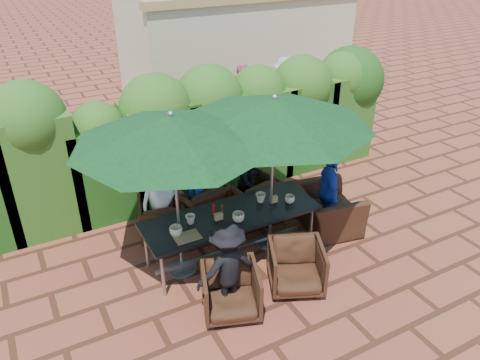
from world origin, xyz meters
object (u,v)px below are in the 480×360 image
chair_far_right (249,195)px  dining_table (231,218)px  chair_end_right (327,204)px  chair_far_mid (197,202)px  chair_near_left (231,289)px  umbrella_right (274,112)px  chair_far_left (162,217)px  chair_near_right (296,264)px  umbrella_left (172,130)px

chair_far_right → dining_table: bearing=37.2°
chair_end_right → chair_far_mid: bearing=70.1°
chair_far_right → chair_end_right: chair_end_right is taller
chair_far_right → chair_near_left: size_ratio=1.14×
chair_far_mid → chair_end_right: 2.15m
umbrella_right → chair_end_right: 2.05m
dining_table → umbrella_right: 1.68m
chair_far_left → chair_near_right: bearing=136.9°
umbrella_right → chair_far_mid: umbrella_right is taller
chair_near_left → chair_near_right: (1.01, 0.00, 0.01)m
umbrella_left → chair_near_right: bearing=-40.6°
chair_far_left → chair_far_right: 1.52m
chair_far_mid → umbrella_right: bearing=110.3°
chair_far_mid → chair_far_right: (0.89, -0.20, -0.01)m
chair_near_right → chair_end_right: bearing=62.0°
chair_far_left → chair_far_mid: 0.63m
dining_table → umbrella_right: size_ratio=0.95×
umbrella_left → chair_end_right: bearing=-2.6°
chair_far_left → chair_end_right: bearing=173.1°
dining_table → chair_far_mid: (-0.11, 1.04, -0.25)m
umbrella_right → chair_far_right: 1.99m
chair_near_left → chair_far_left: bearing=114.8°
dining_table → chair_near_left: (-0.55, -1.04, -0.31)m
chair_near_left → chair_end_right: size_ratio=0.69×
chair_far_left → chair_far_right: (1.51, -0.15, 0.05)m
umbrella_left → chair_near_left: bearing=-77.1°
chair_far_right → chair_near_right: chair_far_right is taller
chair_far_mid → chair_end_right: size_ratio=0.80×
chair_far_mid → chair_near_right: 2.15m
chair_end_right → chair_near_left: bearing=124.1°
umbrella_left → chair_near_left: size_ratio=3.55×
umbrella_right → chair_near_left: bearing=-140.1°
chair_far_mid → chair_near_left: chair_far_mid is taller
chair_near_left → umbrella_right: bearing=59.4°
chair_far_mid → chair_near_left: 2.12m
chair_near_left → umbrella_left: bearing=122.4°
dining_table → chair_near_left: size_ratio=3.56×
umbrella_right → umbrella_left: bearing=177.4°
dining_table → umbrella_left: bearing=176.7°
umbrella_left → chair_far_right: size_ratio=3.11×
chair_far_right → chair_far_left: bearing=-15.8°
chair_near_right → chair_near_left: bearing=-155.2°
dining_table → chair_far_left: bearing=126.8°
umbrella_left → chair_end_right: umbrella_left is taller
chair_end_right → umbrella_left: bearing=98.5°
chair_far_mid → dining_table: bearing=80.1°
chair_far_mid → chair_near_left: bearing=62.0°
chair_far_mid → umbrella_left: bearing=39.2°
chair_far_right → chair_near_left: chair_far_right is taller
umbrella_right → chair_far_right: bearing=83.0°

